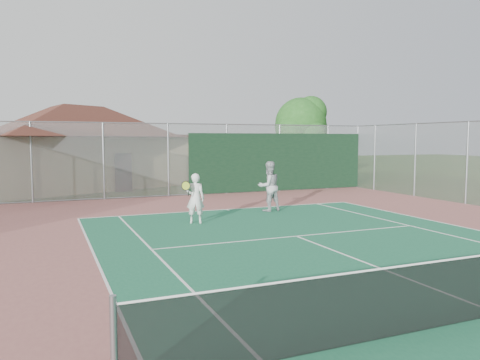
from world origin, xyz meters
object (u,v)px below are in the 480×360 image
object	(u,v)px
clubhouse	(78,139)
player_grey_back	(269,187)
bleachers	(3,183)
tree	(302,125)
player_white_front	(195,199)

from	to	relation	value
clubhouse	player_grey_back	size ratio (longest dim) A/B	7.96
bleachers	player_grey_back	world-z (taller)	player_grey_back
player_grey_back	tree	bearing A→B (deg)	-132.25
bleachers	player_grey_back	bearing A→B (deg)	-57.16
bleachers	player_white_front	world-z (taller)	player_white_front
player_grey_back	clubhouse	bearing A→B (deg)	-72.01
clubhouse	tree	distance (m)	14.12
clubhouse	player_grey_back	world-z (taller)	clubhouse
bleachers	tree	bearing A→B (deg)	-6.79
tree	player_white_front	distance (m)	17.33
player_white_front	player_grey_back	distance (m)	3.64
clubhouse	player_white_front	bearing A→B (deg)	-103.66
clubhouse	player_white_front	size ratio (longest dim) A/B	9.24
clubhouse	bleachers	distance (m)	5.68
bleachers	tree	distance (m)	18.12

